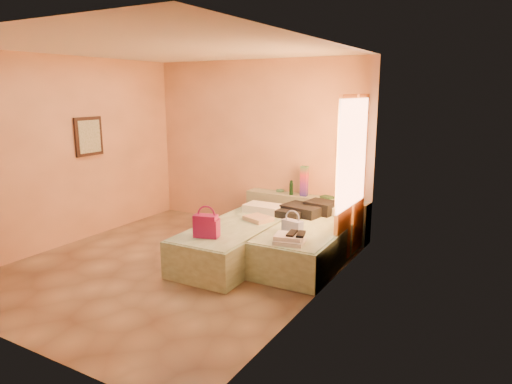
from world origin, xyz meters
TOP-DOWN VIEW (x-y plane):
  - ground at (0.00, 0.00)m, footprint 4.50×4.50m
  - room_walls at (0.21, 0.57)m, footprint 4.02×4.51m
  - headboard_ledge at (0.98, 2.10)m, footprint 2.05×0.30m
  - bed_left at (0.60, 0.58)m, footprint 0.96×2.02m
  - bed_right at (1.50, 1.05)m, footprint 0.96×2.02m
  - water_bottle at (0.73, 2.05)m, footprint 0.08×0.08m
  - rainbow_box at (0.94, 2.09)m, footprint 0.11×0.11m
  - small_dish at (0.47, 2.18)m, footprint 0.16×0.16m
  - green_book at (1.33, 2.13)m, footprint 0.23×0.19m
  - flower_vase at (1.69, 2.05)m, footprint 0.22×0.22m
  - magenta_handbag at (0.55, -0.02)m, footprint 0.34×0.25m
  - khaki_garment at (0.75, 0.94)m, footprint 0.44×0.39m
  - clothes_pile at (1.22, 1.54)m, footprint 0.64×0.64m
  - blue_handbag at (1.42, 0.65)m, footprint 0.29×0.16m
  - towel_stack at (1.56, 0.28)m, footprint 0.40×0.36m
  - sandal_pair at (1.62, 0.33)m, footprint 0.22×0.27m

SIDE VIEW (x-z plane):
  - ground at x=0.00m, z-range 0.00..0.00m
  - bed_left at x=0.60m, z-range 0.00..0.50m
  - bed_right at x=1.50m, z-range 0.00..0.50m
  - headboard_ledge at x=0.98m, z-range 0.00..0.65m
  - khaki_garment at x=0.75m, z-range 0.50..0.56m
  - towel_stack at x=1.56m, z-range 0.50..0.60m
  - blue_handbag at x=1.42m, z-range 0.50..0.67m
  - clothes_pile at x=1.22m, z-range 0.50..0.68m
  - sandal_pair at x=1.62m, z-range 0.60..0.62m
  - magenta_handbag at x=0.55m, z-range 0.50..0.79m
  - green_book at x=1.33m, z-range 0.65..0.68m
  - small_dish at x=0.47m, z-range 0.65..0.68m
  - water_bottle at x=0.73m, z-range 0.65..0.88m
  - flower_vase at x=1.69m, z-range 0.65..0.88m
  - rainbow_box at x=0.94m, z-range 0.65..1.13m
  - room_walls at x=0.21m, z-range 0.38..3.19m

